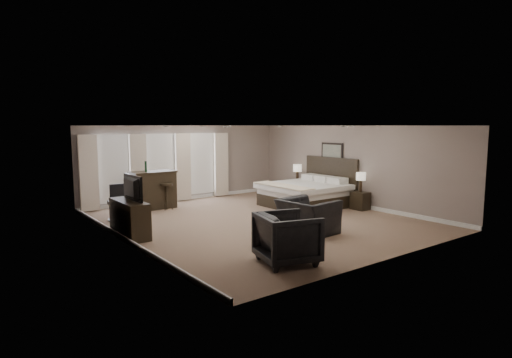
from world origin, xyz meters
TOP-DOWN VIEW (x-y plane):
  - room at (0.00, 0.00)m, footprint 7.60×8.60m
  - window_bay at (-1.00, 4.11)m, footprint 5.25×0.20m
  - bed at (2.58, 0.81)m, footprint 2.41×2.30m
  - nightstand_near at (3.47, -0.64)m, footprint 0.41×0.51m
  - nightstand_far at (3.47, 2.26)m, footprint 0.42×0.51m
  - lamp_near at (3.47, -0.64)m, footprint 0.29×0.29m
  - lamp_far at (3.47, 2.26)m, footprint 0.31×0.31m
  - wall_art at (3.70, 0.81)m, footprint 0.04×0.96m
  - dresser at (-3.45, 0.49)m, footprint 0.47×1.47m
  - tv at (-3.45, 0.49)m, footprint 0.60×1.05m
  - armchair_near at (0.13, -1.79)m, footprint 0.93×1.34m
  - armchair_far at (-1.78, -3.23)m, footprint 1.21×1.26m
  - bar_counter at (-1.61, 3.37)m, footprint 1.37×0.71m
  - bar_stool_left at (-2.18, 3.54)m, footprint 0.44×0.44m
  - bar_stool_right at (-1.33, 2.99)m, footprint 0.45×0.45m
  - desk_chair at (-3.09, 2.34)m, footprint 0.62×0.62m

SIDE VIEW (x-z plane):
  - nightstand_near at x=3.47m, z-range 0.00..0.55m
  - nightstand_far at x=3.47m, z-range 0.00..0.56m
  - bar_stool_left at x=-2.18m, z-range 0.00..0.82m
  - bar_stool_right at x=-1.33m, z-range 0.00..0.82m
  - dresser at x=-3.45m, z-range 0.00..0.85m
  - desk_chair at x=-3.09m, z-range 0.00..1.05m
  - armchair_far at x=-1.78m, z-range 0.00..1.07m
  - armchair_near at x=0.13m, z-range 0.00..1.11m
  - bar_counter at x=-1.61m, z-range 0.00..1.19m
  - bed at x=2.58m, z-range 0.00..1.53m
  - lamp_near at x=3.47m, z-range 0.55..1.16m
  - lamp_far at x=3.47m, z-range 0.56..1.20m
  - tv at x=-3.45m, z-range 0.85..0.99m
  - window_bay at x=-1.00m, z-range 0.05..2.35m
  - room at x=0.00m, z-range -0.02..2.62m
  - wall_art at x=3.70m, z-range 1.47..2.03m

